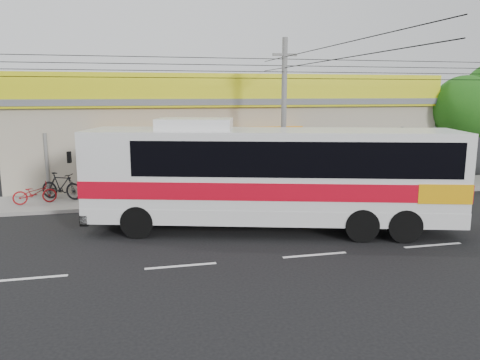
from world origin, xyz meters
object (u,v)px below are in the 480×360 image
(coach_bus, at_px, (277,171))
(motorbike_dark, at_px, (61,186))
(motorbike_red, at_px, (35,193))
(tree_near, at_px, (466,110))
(utility_pole, at_px, (285,68))

(coach_bus, distance_m, motorbike_dark, 10.15)
(motorbike_red, distance_m, tree_near, 22.15)
(utility_pole, bearing_deg, motorbike_red, 171.10)
(motorbike_dark, bearing_deg, motorbike_red, 149.39)
(coach_bus, bearing_deg, utility_pole, 84.88)
(coach_bus, relative_size, utility_pole, 0.38)
(motorbike_dark, bearing_deg, utility_pole, -75.82)
(coach_bus, height_order, motorbike_red, coach_bus)
(motorbike_red, distance_m, motorbike_dark, 1.18)
(motorbike_red, relative_size, tree_near, 0.30)
(utility_pole, relative_size, tree_near, 5.94)
(motorbike_dark, xyz_separation_m, tree_near, (20.88, 0.72, 3.13))
(motorbike_red, relative_size, motorbike_dark, 0.88)
(motorbike_dark, height_order, utility_pole, utility_pole)
(motorbike_red, height_order, motorbike_dark, motorbike_dark)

